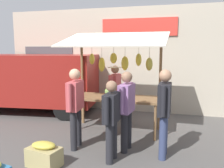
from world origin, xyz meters
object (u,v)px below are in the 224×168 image
object	(u,v)px
market_stall	(116,70)
produce_crate_near	(44,155)
vendor_with_sunhat	(115,89)
parked_van	(25,78)
shopper_with_ponytail	(164,107)
shopper_in_striped_shirt	(75,103)
shopper_in_grey_tee	(126,106)
shopper_with_shopping_bag	(112,116)

from	to	relation	value
market_stall	produce_crate_near	xyz separation A→B (m)	(0.73, 2.21, -1.34)
vendor_with_sunhat	parked_van	bearing A→B (deg)	-93.51
vendor_with_sunhat	produce_crate_near	xyz separation A→B (m)	(0.51, 2.90, -0.74)
produce_crate_near	parked_van	bearing A→B (deg)	-50.42
shopper_with_ponytail	shopper_in_striped_shirt	bearing A→B (deg)	92.87
shopper_in_grey_tee	shopper_with_ponytail	bearing A→B (deg)	-92.05
shopper_with_shopping_bag	shopper_with_ponytail	bearing A→B (deg)	-62.62
shopper_in_grey_tee	shopper_with_shopping_bag	distance (m)	0.57
market_stall	produce_crate_near	distance (m)	2.69
vendor_with_sunhat	produce_crate_near	bearing A→B (deg)	-7.28
shopper_with_shopping_bag	parked_van	bearing A→B (deg)	55.67
shopper_in_grey_tee	parked_van	world-z (taller)	parked_van
shopper_in_striped_shirt	produce_crate_near	bearing A→B (deg)	162.61
vendor_with_sunhat	shopper_in_striped_shirt	size ratio (longest dim) A/B	0.96
market_stall	shopper_in_grey_tee	distance (m)	1.38
market_stall	vendor_with_sunhat	xyz separation A→B (m)	(0.22, -0.69, -0.60)
shopper_in_grey_tee	parked_van	distance (m)	4.49
market_stall	shopper_in_grey_tee	bearing A→B (deg)	114.68
vendor_with_sunhat	shopper_with_shopping_bag	world-z (taller)	vendor_with_sunhat
shopper_in_grey_tee	shopper_in_striped_shirt	xyz separation A→B (m)	(1.04, 0.17, 0.03)
market_stall	parked_van	xyz separation A→B (m)	(3.41, -1.03, -0.43)
shopper_in_grey_tee	produce_crate_near	xyz separation A→B (m)	(1.25, 1.08, -0.73)
market_stall	shopper_in_striped_shirt	xyz separation A→B (m)	(0.52, 1.30, -0.57)
vendor_with_sunhat	produce_crate_near	size ratio (longest dim) A/B	2.52
parked_van	produce_crate_near	world-z (taller)	parked_van
produce_crate_near	vendor_with_sunhat	bearing A→B (deg)	-99.94
shopper_in_grey_tee	produce_crate_near	distance (m)	1.81
market_stall	parked_van	distance (m)	3.59
market_stall	shopper_in_grey_tee	size ratio (longest dim) A/B	1.53
parked_van	shopper_with_shopping_bag	bearing A→B (deg)	137.02
market_stall	vendor_with_sunhat	distance (m)	0.94
vendor_with_sunhat	produce_crate_near	distance (m)	3.04
market_stall	produce_crate_near	world-z (taller)	market_stall
vendor_with_sunhat	shopper_in_striped_shirt	world-z (taller)	shopper_in_striped_shirt
shopper_in_grey_tee	shopper_in_striped_shirt	world-z (taller)	shopper_in_striped_shirt
vendor_with_sunhat	shopper_in_grey_tee	world-z (taller)	shopper_in_grey_tee
shopper_with_ponytail	parked_van	distance (m)	5.20
vendor_with_sunhat	shopper_with_shopping_bag	xyz separation A→B (m)	(-0.59, 2.36, -0.09)
shopper_with_ponytail	market_stall	bearing A→B (deg)	46.53
shopper_in_striped_shirt	shopper_with_shopping_bag	world-z (taller)	shopper_in_striped_shirt
shopper_with_ponytail	produce_crate_near	bearing A→B (deg)	116.66
vendor_with_sunhat	shopper_in_striped_shirt	bearing A→B (deg)	-5.94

